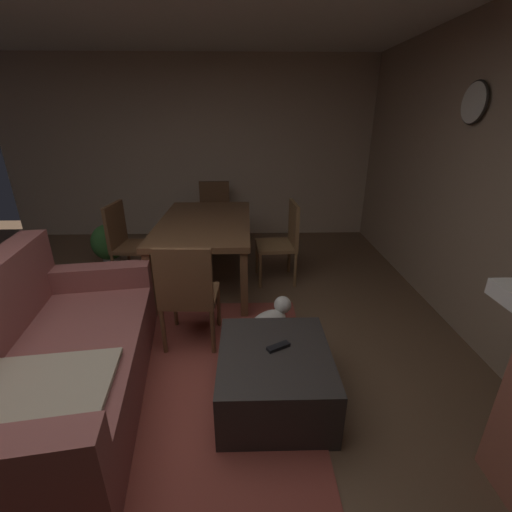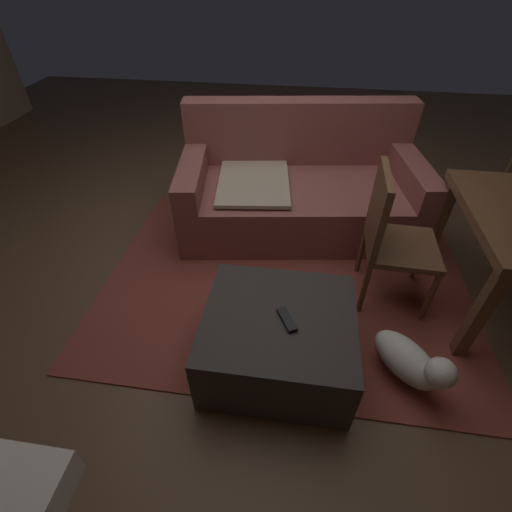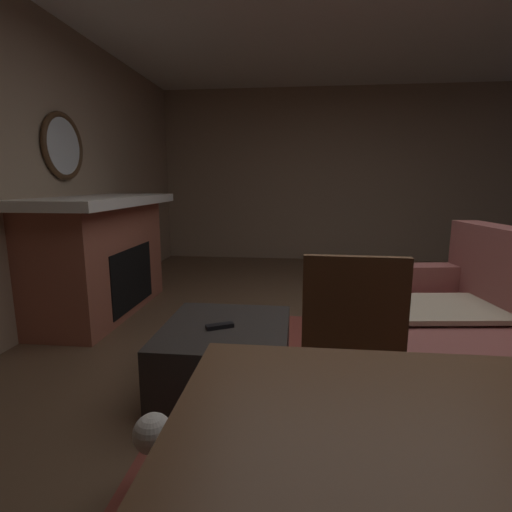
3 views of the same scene
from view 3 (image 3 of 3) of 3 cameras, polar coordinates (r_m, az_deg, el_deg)
name	(u,v)px [view 3 (image 3 of 3)]	position (r m, az deg, el deg)	size (l,w,h in m)	color
floor	(377,377)	(2.73, 17.33, -16.55)	(9.43, 9.43, 0.00)	brown
wall_left	(333,176)	(6.32, 11.22, 11.44)	(0.12, 5.83, 2.64)	#9E846B
area_rug	(345,394)	(2.47, 12.97, -19.17)	(2.60, 2.00, 0.01)	brown
fireplace	(102,255)	(3.89, -21.70, 0.11)	(1.79, 0.76, 1.10)	#9E5642
round_wall_mirror	(63,146)	(3.99, -26.46, 14.23)	(0.60, 0.05, 0.60)	#4C331E
couch	(495,353)	(2.53, 31.62, -11.98)	(2.05, 1.27, 0.95)	#8C4C47
ottoman_coffee_table	(226,357)	(2.40, -4.44, -14.64)	(0.81, 0.73, 0.40)	#2D2826
tv_remote	(220,326)	(2.28, -5.34, -10.20)	(0.05, 0.16, 0.02)	black
dining_chair_west	(355,359)	(1.68, 14.35, -14.48)	(0.46, 0.46, 0.93)	brown
small_dog	(189,441)	(1.81, -9.80, -25.15)	(0.42, 0.44, 0.30)	silver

